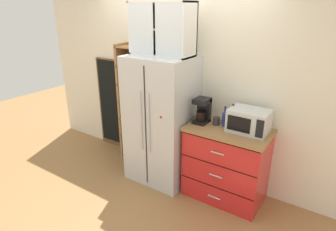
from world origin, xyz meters
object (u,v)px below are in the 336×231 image
(refrigerator, at_px, (162,120))
(coffee_maker, at_px, (203,110))
(microwave, at_px, (249,121))
(bottle_clear, at_px, (232,117))
(mug_charcoal, at_px, (216,121))
(chalkboard_menu, at_px, (113,104))
(bottle_cobalt, at_px, (225,118))

(refrigerator, height_order, coffee_maker, refrigerator)
(refrigerator, xyz_separation_m, microwave, (1.13, 0.11, 0.21))
(refrigerator, distance_m, bottle_clear, 0.95)
(coffee_maker, relative_size, mug_charcoal, 2.68)
(microwave, bearing_deg, mug_charcoal, -176.63)
(refrigerator, height_order, bottle_clear, refrigerator)
(chalkboard_menu, bearing_deg, coffee_maker, -8.26)
(bottle_clear, bearing_deg, mug_charcoal, -165.61)
(microwave, height_order, mug_charcoal, microwave)
(refrigerator, distance_m, coffee_maker, 0.61)
(microwave, xyz_separation_m, chalkboard_menu, (-2.33, 0.21, -0.31))
(coffee_maker, distance_m, bottle_clear, 0.36)
(bottle_cobalt, relative_size, bottle_clear, 0.88)
(bottle_clear, height_order, chalkboard_menu, chalkboard_menu)
(coffee_maker, relative_size, chalkboard_menu, 0.21)
(coffee_maker, bearing_deg, bottle_cobalt, 7.30)
(coffee_maker, xyz_separation_m, bottle_clear, (0.36, 0.06, -0.03))
(refrigerator, bearing_deg, microwave, 5.42)
(microwave, relative_size, mug_charcoal, 3.80)
(coffee_maker, height_order, bottle_cobalt, coffee_maker)
(mug_charcoal, bearing_deg, chalkboard_menu, 173.07)
(bottle_cobalt, bearing_deg, chalkboard_menu, 173.82)
(coffee_maker, xyz_separation_m, bottle_cobalt, (0.28, 0.04, -0.05))
(coffee_maker, bearing_deg, chalkboard_menu, 171.74)
(chalkboard_menu, bearing_deg, mug_charcoal, -6.93)
(microwave, distance_m, mug_charcoal, 0.39)
(refrigerator, height_order, chalkboard_menu, refrigerator)
(refrigerator, height_order, microwave, refrigerator)
(microwave, relative_size, coffee_maker, 1.42)
(microwave, height_order, bottle_cobalt, microwave)
(mug_charcoal, xyz_separation_m, bottle_cobalt, (0.09, 0.02, 0.06))
(refrigerator, xyz_separation_m, mug_charcoal, (0.74, 0.08, 0.13))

